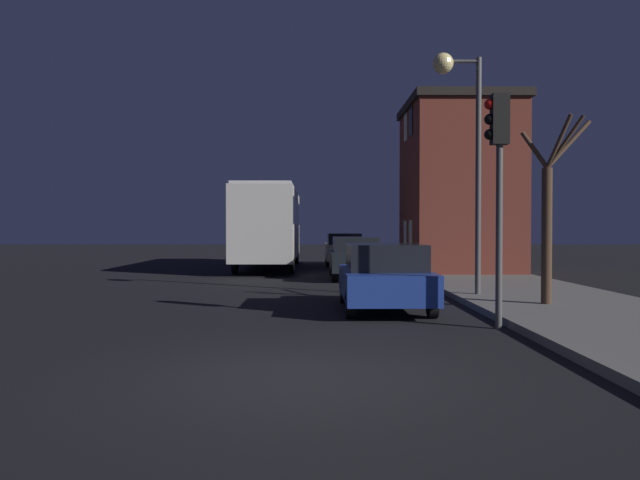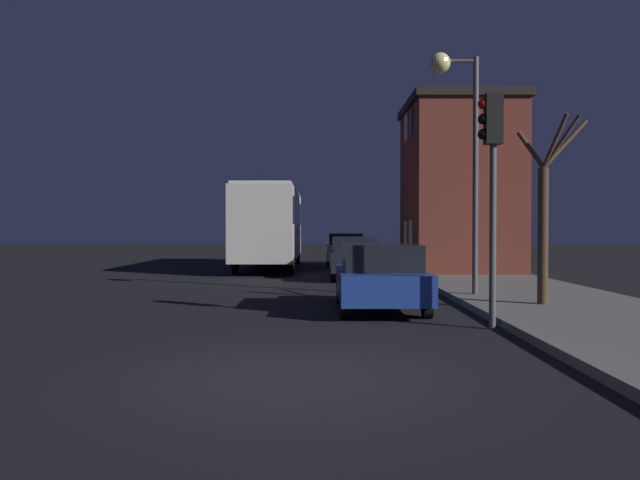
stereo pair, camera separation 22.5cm
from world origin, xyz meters
The scene contains 9 objects.
ground_plane centered at (0.00, 0.00, 0.00)m, with size 120.00×120.00×0.00m, color black.
brick_building centered at (5.87, 16.91, 3.48)m, with size 4.20×5.41×6.62m.
streetlamp centered at (3.80, 7.99, 4.70)m, with size 1.23×0.52×6.05m.
traffic_light centered at (3.46, 3.49, 3.02)m, with size 0.43×0.24×4.21m.
bare_tree centered at (5.32, 5.96, 2.08)m, with size 1.69×0.98×4.10m.
bus centered at (-1.83, 20.27, 2.12)m, with size 2.45×10.38×3.56m.
car_near_lane centered at (1.72, 6.04, 0.75)m, with size 1.84×3.92×1.47m.
car_mid_lane centered at (1.61, 14.41, 0.79)m, with size 1.72×4.03×1.49m.
car_far_lane centered at (1.61, 22.53, 0.79)m, with size 1.76×4.34×1.54m.
Camera 1 is at (0.17, -7.65, 1.82)m, focal length 35.00 mm.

